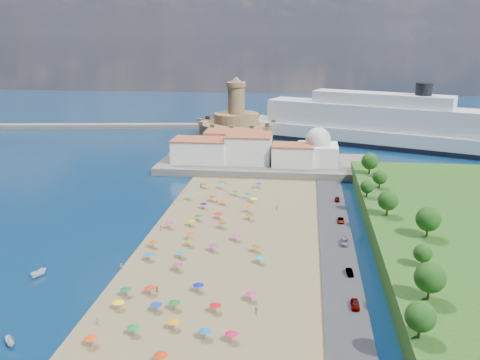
# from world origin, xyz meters

# --- Properties ---
(ground) EXTENTS (700.00, 700.00, 0.00)m
(ground) POSITION_xyz_m (0.00, 0.00, 0.00)
(ground) COLOR #071938
(ground) RESTS_ON ground
(terrace) EXTENTS (90.00, 36.00, 3.00)m
(terrace) POSITION_xyz_m (10.00, 73.00, 1.50)
(terrace) COLOR #59544C
(terrace) RESTS_ON ground
(jetty) EXTENTS (18.00, 70.00, 2.40)m
(jetty) POSITION_xyz_m (-12.00, 108.00, 1.20)
(jetty) COLOR #59544C
(jetty) RESTS_ON ground
(breakwater) EXTENTS (199.03, 34.77, 2.60)m
(breakwater) POSITION_xyz_m (-110.00, 153.00, 1.30)
(breakwater) COLOR #59544C
(breakwater) RESTS_ON ground
(waterfront_buildings) EXTENTS (57.00, 29.00, 11.00)m
(waterfront_buildings) POSITION_xyz_m (-3.05, 73.64, 7.88)
(waterfront_buildings) COLOR silver
(waterfront_buildings) RESTS_ON terrace
(domed_building) EXTENTS (16.00, 16.00, 15.00)m
(domed_building) POSITION_xyz_m (30.00, 71.00, 8.97)
(domed_building) COLOR silver
(domed_building) RESTS_ON terrace
(fortress) EXTENTS (40.00, 40.00, 32.40)m
(fortress) POSITION_xyz_m (-12.00, 138.00, 6.68)
(fortress) COLOR olive
(fortress) RESTS_ON ground
(cruise_ship) EXTENTS (143.14, 74.31, 31.81)m
(cruise_ship) POSITION_xyz_m (61.46, 125.44, 9.42)
(cruise_ship) COLOR black
(cruise_ship) RESTS_ON ground
(beach_parasols) EXTENTS (31.04, 115.64, 2.20)m
(beach_parasols) POSITION_xyz_m (-1.07, -11.84, 2.15)
(beach_parasols) COLOR gray
(beach_parasols) RESTS_ON beach
(beachgoers) EXTENTS (34.74, 96.29, 1.88)m
(beachgoers) POSITION_xyz_m (-2.00, 1.32, 1.11)
(beachgoers) COLOR tan
(beachgoers) RESTS_ON beach
(moored_boats) EXTENTS (11.86, 31.54, 1.68)m
(moored_boats) POSITION_xyz_m (-32.39, -46.15, 0.79)
(moored_boats) COLOR white
(moored_boats) RESTS_ON ground
(parked_cars) EXTENTS (2.57, 75.43, 1.44)m
(parked_cars) POSITION_xyz_m (36.00, -8.50, 1.37)
(parked_cars) COLOR gray
(parked_cars) RESTS_ON promenade
(hillside_trees) EXTENTS (16.52, 112.58, 7.81)m
(hillside_trees) POSITION_xyz_m (49.10, -7.94, 10.28)
(hillside_trees) COLOR #382314
(hillside_trees) RESTS_ON hillside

